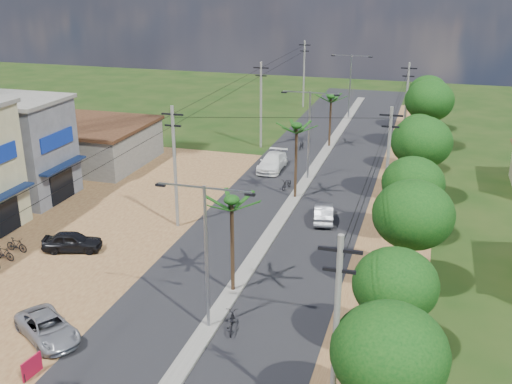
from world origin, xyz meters
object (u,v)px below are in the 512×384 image
moto_rider_east (231,322)px  roadside_sign (32,367)px  car_white_far (272,162)px  car_parked_dark (72,242)px  car_parked_silver (48,329)px  car_silver_mid (324,213)px

moto_rider_east → roadside_sign: size_ratio=1.54×
car_white_far → moto_rider_east: (4.99, -26.64, -0.26)m
car_white_far → car_parked_dark: car_white_far is taller
car_parked_silver → car_parked_dark: size_ratio=1.13×
car_silver_mid → car_parked_dark: (-15.17, -9.87, 0.02)m
car_white_far → car_parked_dark: size_ratio=1.32×
car_silver_mid → car_parked_dark: size_ratio=1.01×
car_parked_silver → roadside_sign: size_ratio=3.67×
car_parked_silver → roadside_sign: (1.08, -2.80, -0.12)m
car_silver_mid → car_parked_silver: car_silver_mid is taller
car_white_far → roadside_sign: size_ratio=4.26×
roadside_sign → car_parked_silver: bearing=119.4°
car_parked_silver → moto_rider_east: 9.34m
car_parked_silver → roadside_sign: 3.01m
car_parked_silver → car_parked_dark: (-4.55, 9.34, 0.05)m
car_white_far → car_parked_silver: 30.27m
car_silver_mid → car_parked_silver: (-10.62, -19.21, -0.03)m
car_parked_dark → roadside_sign: size_ratio=3.24×
car_silver_mid → car_white_far: car_white_far is taller
car_silver_mid → car_white_far: size_ratio=0.77×
car_parked_dark → moto_rider_east: 14.52m
car_parked_silver → roadside_sign: car_parked_silver is taller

